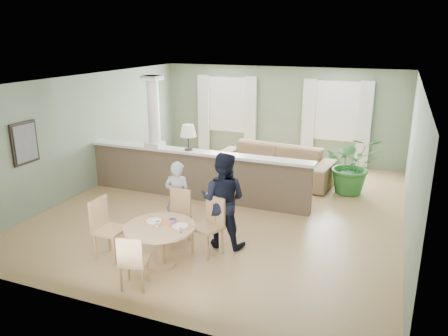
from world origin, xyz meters
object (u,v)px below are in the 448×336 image
at_px(chair_far_boy, 178,214).
at_px(man_person, 223,200).
at_px(houseplant, 353,164).
at_px(child_person, 178,197).
at_px(dining_table, 161,234).
at_px(chair_side, 106,225).
at_px(sofa, 272,164).
at_px(chair_far_man, 210,223).
at_px(chair_near, 133,260).

bearing_deg(chair_far_boy, man_person, 14.07).
relative_size(houseplant, child_person, 1.01).
bearing_deg(dining_table, chair_side, -174.81).
bearing_deg(sofa, chair_far_boy, -92.76).
distance_m(chair_far_boy, chair_far_man, 0.73).
bearing_deg(chair_near, man_person, -125.68).
height_order(chair_far_man, chair_side, chair_side).
bearing_deg(chair_far_boy, chair_near, -82.17).
bearing_deg(sofa, chair_far_man, -82.45).
bearing_deg(houseplant, sofa, 174.40).
relative_size(sofa, child_person, 2.17).
relative_size(houseplant, chair_near, 1.63).
bearing_deg(chair_near, chair_far_boy, -100.40).
bearing_deg(man_person, chair_far_man, 70.69).
height_order(sofa, man_person, man_person).
xyz_separation_m(dining_table, chair_far_man, (0.55, 0.70, -0.00)).
bearing_deg(chair_side, sofa, -16.27).
relative_size(houseplant, chair_side, 1.37).
xyz_separation_m(houseplant, chair_near, (-2.45, -5.33, -0.22)).
relative_size(chair_side, man_person, 0.60).
xyz_separation_m(sofa, chair_far_man, (0.08, -4.06, 0.10)).
xyz_separation_m(chair_near, man_person, (0.67, 1.79, 0.37)).
distance_m(sofa, chair_side, 5.06).
bearing_deg(man_person, sofa, -90.28).
distance_m(dining_table, child_person, 1.24).
bearing_deg(chair_far_man, man_person, 95.81).
xyz_separation_m(chair_far_boy, chair_far_man, (0.71, -0.17, 0.02)).
relative_size(sofa, chair_near, 3.50).
relative_size(sofa, man_person, 1.78).
xyz_separation_m(chair_far_man, man_person, (0.10, 0.33, 0.30)).
height_order(dining_table, chair_side, chair_side).
xyz_separation_m(houseplant, dining_table, (-2.43, -4.56, -0.15)).
distance_m(chair_far_man, chair_side, 1.71).
xyz_separation_m(chair_near, child_person, (-0.29, 1.96, 0.22)).
bearing_deg(chair_side, man_person, -55.19).
height_order(dining_table, chair_near, chair_near).
distance_m(chair_far_man, child_person, 1.01).
distance_m(sofa, houseplant, 1.98).
bearing_deg(chair_side, chair_far_man, -62.40).
bearing_deg(houseplant, dining_table, -118.05).
bearing_deg(chair_near, child_person, -96.63).
bearing_deg(chair_far_man, houseplant, 86.28).
xyz_separation_m(houseplant, chair_far_man, (-1.88, -3.87, -0.16)).
bearing_deg(chair_side, child_person, -26.83).
height_order(chair_side, child_person, child_person).
xyz_separation_m(sofa, chair_far_boy, (-0.63, -3.89, 0.09)).
bearing_deg(child_person, chair_far_boy, 109.42).
bearing_deg(child_person, man_person, 163.58).
xyz_separation_m(houseplant, man_person, (-1.78, -3.54, 0.15)).
distance_m(chair_far_boy, chair_near, 1.64).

